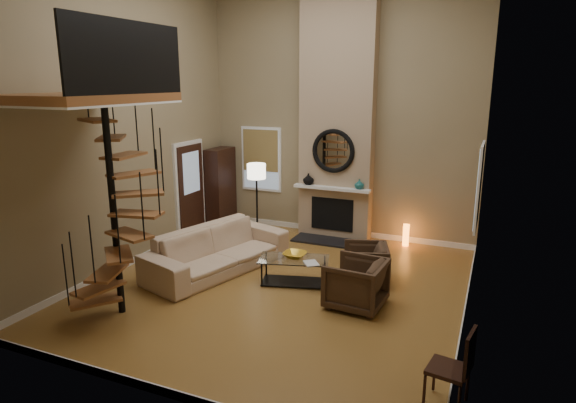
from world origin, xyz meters
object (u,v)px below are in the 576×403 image
at_px(side_chair, 457,365).
at_px(floor_lamp, 257,177).
at_px(hutch, 221,187).
at_px(armchair_far, 361,285).
at_px(sofa, 218,250).
at_px(armchair_near, 370,264).
at_px(accent_lamp, 406,235).
at_px(coffee_table, 294,268).

bearing_deg(side_chair, floor_lamp, 136.60).
relative_size(hutch, armchair_far, 2.13).
bearing_deg(sofa, armchair_near, -62.44).
relative_size(sofa, armchair_far, 3.22).
height_order(sofa, floor_lamp, floor_lamp).
height_order(floor_lamp, side_chair, floor_lamp).
bearing_deg(floor_lamp, armchair_far, -37.47).
bearing_deg(accent_lamp, coffee_table, -117.77).
distance_m(hutch, armchair_near, 4.64).
distance_m(armchair_near, floor_lamp, 3.26).
relative_size(coffee_table, side_chair, 1.42).
bearing_deg(sofa, side_chair, -102.20).
bearing_deg(accent_lamp, armchair_far, -92.53).
distance_m(armchair_near, side_chair, 3.38).
xyz_separation_m(hutch, floor_lamp, (1.34, -0.74, 0.46)).
bearing_deg(floor_lamp, hutch, 150.93).
xyz_separation_m(armchair_far, floor_lamp, (-2.90, 2.22, 1.06)).
distance_m(armchair_far, side_chair, 2.54).
bearing_deg(coffee_table, floor_lamp, 131.71).
bearing_deg(hutch, sofa, -60.63).
bearing_deg(sofa, floor_lamp, 19.71).
relative_size(armchair_far, floor_lamp, 0.50).
height_order(hutch, accent_lamp, hutch).
relative_size(sofa, armchair_near, 3.69).
bearing_deg(armchair_far, accent_lamp, -178.40).
bearing_deg(sofa, coffee_table, -73.49).
height_order(armchair_near, accent_lamp, armchair_near).
bearing_deg(floor_lamp, side_chair, -43.40).
height_order(coffee_table, accent_lamp, accent_lamp).
bearing_deg(armchair_near, hutch, -133.85).
relative_size(hutch, side_chair, 2.00).
bearing_deg(accent_lamp, armchair_near, -96.09).
bearing_deg(hutch, accent_lamp, 2.25).
xyz_separation_m(armchair_far, accent_lamp, (0.14, 3.14, -0.10)).
height_order(armchair_far, accent_lamp, armchair_far).
height_order(hutch, armchair_far, hutch).
relative_size(floor_lamp, side_chair, 1.87).
distance_m(hutch, side_chair, 7.64).
bearing_deg(armchair_near, sofa, -97.07).
height_order(coffee_table, side_chair, side_chair).
distance_m(armchair_far, floor_lamp, 3.80).
xyz_separation_m(floor_lamp, accent_lamp, (3.04, 0.91, -1.16)).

